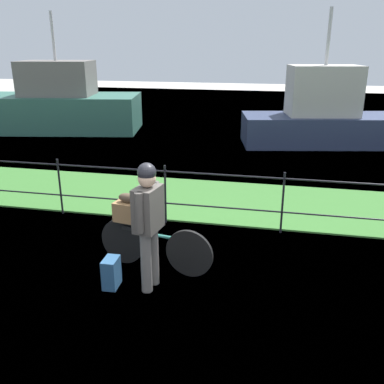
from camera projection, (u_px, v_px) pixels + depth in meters
name	position (u px, v px, depth m)	size (l,w,h in m)	color
ground_plane	(194.00, 305.00, 5.18)	(60.00, 60.00, 0.00)	#B2ADA3
grass_strip	(231.00, 201.00, 8.53)	(27.00, 2.40, 0.03)	#38702D
harbor_water	(254.00, 138.00, 14.31)	(30.00, 30.00, 0.00)	slate
iron_fence	(222.00, 194.00, 7.16)	(18.04, 0.04, 1.06)	black
bicycle_main	(154.00, 246.00, 5.91)	(1.69, 0.34, 0.67)	black
wooden_crate	(129.00, 212.00, 5.89)	(0.38, 0.25, 0.27)	olive
terrier_dog	(129.00, 197.00, 5.81)	(0.32, 0.18, 0.18)	#4C3D2D
cyclist_person	(148.00, 216.00, 5.24)	(0.32, 0.53, 1.68)	slate
backpack_on_paving	(111.00, 273.00, 5.52)	(0.28, 0.18, 0.40)	#28517A
moored_boat_near	(321.00, 117.00, 13.09)	(4.96, 2.67, 3.99)	#2D3856
moored_boat_mid	(60.00, 105.00, 15.23)	(5.88, 3.28, 4.03)	#336656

